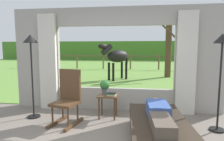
{
  "coord_description": "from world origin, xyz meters",
  "views": [
    {
      "loc": [
        0.6,
        -2.56,
        1.56
      ],
      "look_at": [
        0.0,
        1.8,
        1.05
      ],
      "focal_mm": 31.26,
      "sensor_mm": 36.0,
      "label": 1
    }
  ],
  "objects_px": {
    "floor_lamp_left": "(31,51)",
    "floor_lamp_right": "(222,53)",
    "book_stack": "(112,94)",
    "potted_plant": "(105,86)",
    "reclining_person": "(159,114)",
    "horse": "(116,56)",
    "rocking_chair": "(68,97)",
    "side_table": "(108,99)",
    "recliner_sofa": "(158,131)",
    "pasture_tree": "(169,48)"
  },
  "relations": [
    {
      "from": "book_stack",
      "to": "floor_lamp_right",
      "type": "relative_size",
      "value": 0.12
    },
    {
      "from": "floor_lamp_right",
      "to": "pasture_tree",
      "type": "distance_m",
      "value": 6.74
    },
    {
      "from": "floor_lamp_left",
      "to": "side_table",
      "type": "bearing_deg",
      "value": 7.52
    },
    {
      "from": "book_stack",
      "to": "floor_lamp_right",
      "type": "xyz_separation_m",
      "value": [
        2.08,
        -0.36,
        0.92
      ]
    },
    {
      "from": "recliner_sofa",
      "to": "rocking_chair",
      "type": "relative_size",
      "value": 1.57
    },
    {
      "from": "reclining_person",
      "to": "floor_lamp_right",
      "type": "xyz_separation_m",
      "value": [
        1.16,
        0.72,
        0.95
      ]
    },
    {
      "from": "potted_plant",
      "to": "horse",
      "type": "bearing_deg",
      "value": 93.58
    },
    {
      "from": "side_table",
      "to": "potted_plant",
      "type": "height_order",
      "value": "potted_plant"
    },
    {
      "from": "pasture_tree",
      "to": "floor_lamp_right",
      "type": "bearing_deg",
      "value": -90.39
    },
    {
      "from": "rocking_chair",
      "to": "pasture_tree",
      "type": "bearing_deg",
      "value": 78.1
    },
    {
      "from": "reclining_person",
      "to": "floor_lamp_left",
      "type": "height_order",
      "value": "floor_lamp_left"
    },
    {
      "from": "recliner_sofa",
      "to": "horse",
      "type": "relative_size",
      "value": 1.01
    },
    {
      "from": "reclining_person",
      "to": "book_stack",
      "type": "height_order",
      "value": "reclining_person"
    },
    {
      "from": "reclining_person",
      "to": "horse",
      "type": "xyz_separation_m",
      "value": [
        -1.4,
        6.21,
        0.63
      ]
    },
    {
      "from": "floor_lamp_left",
      "to": "pasture_tree",
      "type": "height_order",
      "value": "pasture_tree"
    },
    {
      "from": "floor_lamp_left",
      "to": "potted_plant",
      "type": "bearing_deg",
      "value": 10.01
    },
    {
      "from": "reclining_person",
      "to": "rocking_chair",
      "type": "distance_m",
      "value": 1.91
    },
    {
      "from": "rocking_chair",
      "to": "potted_plant",
      "type": "distance_m",
      "value": 0.87
    },
    {
      "from": "floor_lamp_left",
      "to": "reclining_person",
      "type": "bearing_deg",
      "value": -19.06
    },
    {
      "from": "potted_plant",
      "to": "horse",
      "type": "distance_m",
      "value": 5.04
    },
    {
      "from": "reclining_person",
      "to": "book_stack",
      "type": "relative_size",
      "value": 6.77
    },
    {
      "from": "recliner_sofa",
      "to": "potted_plant",
      "type": "bearing_deg",
      "value": 129.54
    },
    {
      "from": "reclining_person",
      "to": "potted_plant",
      "type": "relative_size",
      "value": 4.49
    },
    {
      "from": "reclining_person",
      "to": "potted_plant",
      "type": "distance_m",
      "value": 1.63
    },
    {
      "from": "floor_lamp_right",
      "to": "pasture_tree",
      "type": "bearing_deg",
      "value": 89.61
    },
    {
      "from": "recliner_sofa",
      "to": "floor_lamp_left",
      "type": "xyz_separation_m",
      "value": [
        -2.67,
        0.87,
        1.28
      ]
    },
    {
      "from": "recliner_sofa",
      "to": "floor_lamp_right",
      "type": "distance_m",
      "value": 1.84
    },
    {
      "from": "rocking_chair",
      "to": "floor_lamp_left",
      "type": "height_order",
      "value": "floor_lamp_left"
    },
    {
      "from": "side_table",
      "to": "recliner_sofa",
      "type": "bearing_deg",
      "value": -47.43
    },
    {
      "from": "book_stack",
      "to": "pasture_tree",
      "type": "bearing_deg",
      "value": 71.6
    },
    {
      "from": "floor_lamp_left",
      "to": "floor_lamp_right",
      "type": "xyz_separation_m",
      "value": [
        3.83,
        -0.2,
        -0.02
      ]
    },
    {
      "from": "rocking_chair",
      "to": "potted_plant",
      "type": "xyz_separation_m",
      "value": [
        0.69,
        0.49,
        0.16
      ]
    },
    {
      "from": "side_table",
      "to": "floor_lamp_left",
      "type": "xyz_separation_m",
      "value": [
        -1.67,
        -0.22,
        1.07
      ]
    },
    {
      "from": "reclining_person",
      "to": "rocking_chair",
      "type": "height_order",
      "value": "rocking_chair"
    },
    {
      "from": "side_table",
      "to": "book_stack",
      "type": "xyz_separation_m",
      "value": [
        0.09,
        -0.06,
        0.13
      ]
    },
    {
      "from": "potted_plant",
      "to": "rocking_chair",
      "type": "bearing_deg",
      "value": -144.58
    },
    {
      "from": "rocking_chair",
      "to": "pasture_tree",
      "type": "relative_size",
      "value": 0.32
    },
    {
      "from": "recliner_sofa",
      "to": "floor_lamp_left",
      "type": "height_order",
      "value": "floor_lamp_left"
    },
    {
      "from": "recliner_sofa",
      "to": "reclining_person",
      "type": "distance_m",
      "value": 0.31
    },
    {
      "from": "floor_lamp_left",
      "to": "horse",
      "type": "bearing_deg",
      "value": 76.47
    },
    {
      "from": "rocking_chair",
      "to": "floor_lamp_left",
      "type": "distance_m",
      "value": 1.32
    },
    {
      "from": "side_table",
      "to": "potted_plant",
      "type": "relative_size",
      "value": 1.63
    },
    {
      "from": "side_table",
      "to": "horse",
      "type": "height_order",
      "value": "horse"
    },
    {
      "from": "book_stack",
      "to": "potted_plant",
      "type": "bearing_deg",
      "value": 145.17
    },
    {
      "from": "rocking_chair",
      "to": "floor_lamp_left",
      "type": "relative_size",
      "value": 0.6
    },
    {
      "from": "potted_plant",
      "to": "floor_lamp_left",
      "type": "xyz_separation_m",
      "value": [
        -1.59,
        -0.28,
        0.79
      ]
    },
    {
      "from": "reclining_person",
      "to": "floor_lamp_left",
      "type": "bearing_deg",
      "value": 157.24
    },
    {
      "from": "reclining_person",
      "to": "horse",
      "type": "distance_m",
      "value": 6.4
    },
    {
      "from": "recliner_sofa",
      "to": "reclining_person",
      "type": "xyz_separation_m",
      "value": [
        -0.0,
        -0.05,
        0.3
      ]
    },
    {
      "from": "book_stack",
      "to": "horse",
      "type": "relative_size",
      "value": 0.12
    }
  ]
}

